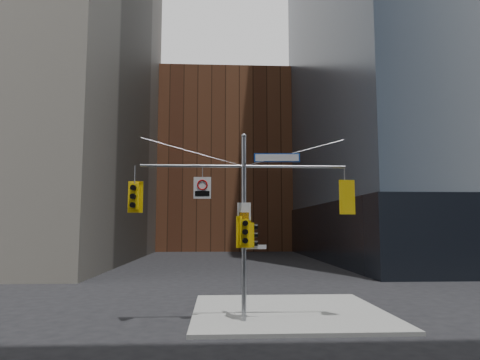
{
  "coord_description": "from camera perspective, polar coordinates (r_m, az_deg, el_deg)",
  "views": [
    {
      "loc": [
        -0.99,
        -14.46,
        3.68
      ],
      "look_at": [
        -0.15,
        2.0,
        5.46
      ],
      "focal_mm": 32.0,
      "sensor_mm": 36.0,
      "label": 1
    }
  ],
  "objects": [
    {
      "name": "ground",
      "position": [
        14.96,
        1.03,
        -20.42
      ],
      "size": [
        160.0,
        160.0,
        0.0
      ],
      "primitive_type": "plane",
      "color": "black",
      "rests_on": "ground"
    },
    {
      "name": "street_sign_blade",
      "position": [
        16.83,
        4.95,
        2.98
      ],
      "size": [
        1.81,
        0.14,
        0.35
      ],
      "rotation": [
        0.0,
        0.0,
        -0.05
      ],
      "color": "#103999",
      "rests_on": "ground"
    },
    {
      "name": "traffic_light_east_arm",
      "position": [
        17.22,
        13.84,
        -2.26
      ],
      "size": [
        0.64,
        0.55,
        1.34
      ],
      "rotation": [
        0.0,
        0.0,
        3.28
      ],
      "color": "yellow",
      "rests_on": "ground"
    },
    {
      "name": "traffic_light_pole_front",
      "position": [
        16.22,
        0.58,
        -6.93
      ],
      "size": [
        0.57,
        0.48,
        1.2
      ],
      "rotation": [
        0.0,
        0.0,
        0.11
      ],
      "color": "yellow",
      "rests_on": "ground"
    },
    {
      "name": "sidewalk_corner",
      "position": [
        19.05,
        6.45,
        -17.04
      ],
      "size": [
        8.0,
        8.0,
        0.15
      ],
      "primitive_type": "cube",
      "color": "gray",
      "rests_on": "ground"
    },
    {
      "name": "signal_assembly",
      "position": [
        16.5,
        0.52,
        -3.61
      ],
      "size": [
        8.0,
        0.8,
        7.3
      ],
      "color": "gray",
      "rests_on": "ground"
    },
    {
      "name": "brick_midrise",
      "position": [
        73.2,
        -2.1,
        1.94
      ],
      "size": [
        26.0,
        20.0,
        28.0
      ],
      "primitive_type": "cube",
      "color": "brown",
      "rests_on": "ground"
    },
    {
      "name": "traffic_light_west_arm",
      "position": [
        16.82,
        -13.91,
        -2.17
      ],
      "size": [
        0.58,
        0.48,
        1.22
      ],
      "rotation": [
        0.0,
        0.0,
        -0.08
      ],
      "color": "yellow",
      "rests_on": "ground"
    },
    {
      "name": "street_blade_ew",
      "position": [
        16.54,
        2.1,
        -8.91
      ],
      "size": [
        0.83,
        0.11,
        0.17
      ],
      "rotation": [
        0.0,
        0.0,
        0.09
      ],
      "color": "silver",
      "rests_on": "ground"
    },
    {
      "name": "podium_ne",
      "position": [
        54.77,
        29.23,
        -6.1
      ],
      "size": [
        36.4,
        36.4,
        6.0
      ],
      "primitive_type": "cube",
      "color": "black",
      "rests_on": "ground"
    },
    {
      "name": "traffic_light_pole_side",
      "position": [
        16.52,
        1.64,
        -7.33
      ],
      "size": [
        0.37,
        0.31,
        0.94
      ],
      "rotation": [
        0.0,
        0.0,
        1.53
      ],
      "color": "yellow",
      "rests_on": "ground"
    },
    {
      "name": "street_blade_ns",
      "position": [
        16.96,
        0.44,
        -9.09
      ],
      "size": [
        0.11,
        0.69,
        0.14
      ],
      "rotation": [
        0.0,
        0.0,
        0.13
      ],
      "color": "#145926",
      "rests_on": "ground"
    },
    {
      "name": "regulatory_sign_pole",
      "position": [
        16.38,
        0.55,
        -4.27
      ],
      "size": [
        0.51,
        0.07,
        0.67
      ],
      "rotation": [
        0.0,
        0.0,
        -0.06
      ],
      "color": "silver",
      "rests_on": "ground"
    },
    {
      "name": "regulatory_sign_arm",
      "position": [
        16.51,
        -5.05,
        -0.95
      ],
      "size": [
        0.67,
        0.07,
        0.84
      ],
      "rotation": [
        0.0,
        0.0,
        -0.01
      ],
      "color": "silver",
      "rests_on": "ground"
    }
  ]
}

